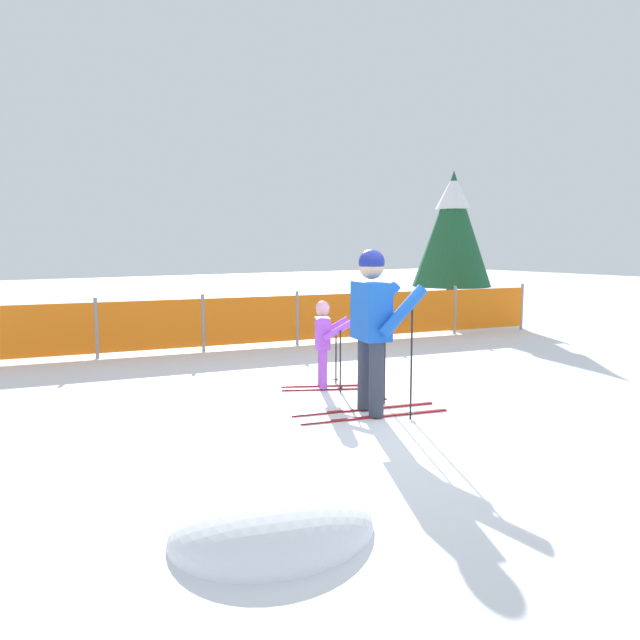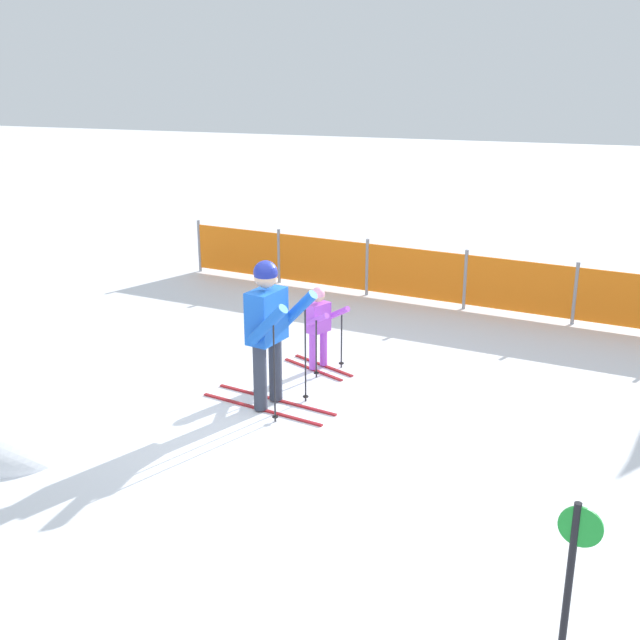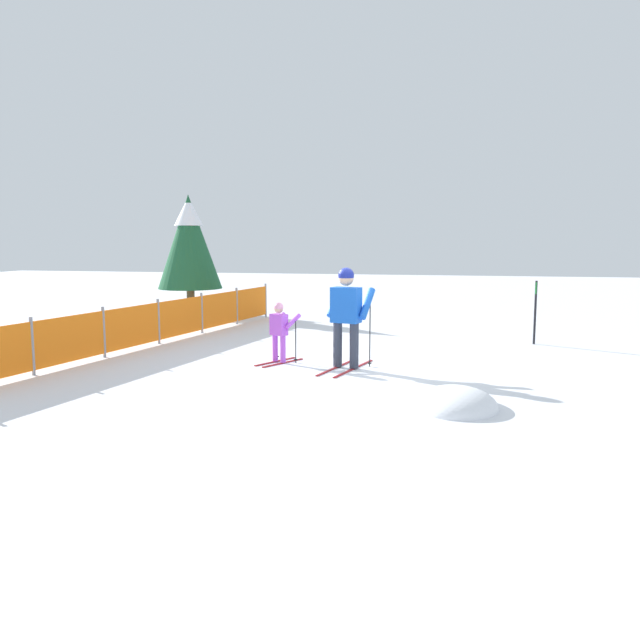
{
  "view_description": "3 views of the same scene",
  "coord_description": "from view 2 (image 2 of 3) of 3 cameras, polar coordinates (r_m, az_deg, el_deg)",
  "views": [
    {
      "loc": [
        -4.3,
        -4.97,
        1.83
      ],
      "look_at": [
        -0.35,
        1.09,
        0.95
      ],
      "focal_mm": 35.0,
      "sensor_mm": 36.0,
      "label": 1
    },
    {
      "loc": [
        2.88,
        -7.91,
        4.04
      ],
      "look_at": [
        0.14,
        1.1,
        0.84
      ],
      "focal_mm": 45.0,
      "sensor_mm": 36.0,
      "label": 2
    },
    {
      "loc": [
        -10.93,
        -1.56,
        2.25
      ],
      "look_at": [
        -0.45,
        0.68,
        0.87
      ],
      "focal_mm": 35.0,
      "sensor_mm": 36.0,
      "label": 3
    }
  ],
  "objects": [
    {
      "name": "ground_plane",
      "position": [
        9.34,
        -2.79,
        -6.88
      ],
      "size": [
        60.0,
        60.0,
        0.0
      ],
      "primitive_type": "plane",
      "color": "white"
    },
    {
      "name": "skier_child",
      "position": [
        10.43,
        -0.05,
        -0.13
      ],
      "size": [
        1.04,
        0.73,
        1.12
      ],
      "rotation": [
        0.0,
        0.0,
        -0.49
      ],
      "color": "maroon",
      "rests_on": "ground_plane"
    },
    {
      "name": "safety_fence",
      "position": [
        13.17,
        10.29,
        2.84
      ],
      "size": [
        10.27,
        1.81,
        0.98
      ],
      "rotation": [
        0.0,
        0.0,
        -0.17
      ],
      "color": "gray",
      "rests_on": "ground_plane"
    },
    {
      "name": "trail_marker",
      "position": [
        5.59,
        17.44,
        -16.94
      ],
      "size": [
        0.28,
        0.07,
        1.38
      ],
      "color": "black",
      "rests_on": "ground_plane"
    },
    {
      "name": "skier_adult",
      "position": [
        9.22,
        -3.69,
        -0.11
      ],
      "size": [
        1.72,
        0.86,
        1.78
      ],
      "rotation": [
        0.0,
        0.0,
        -0.25
      ],
      "color": "maroon",
      "rests_on": "ground_plane"
    },
    {
      "name": "snow_mound",
      "position": [
        9.19,
        -21.35,
        -8.69
      ],
      "size": [
        1.35,
        1.15,
        0.54
      ],
      "primitive_type": "ellipsoid",
      "color": "white",
      "rests_on": "ground_plane"
    }
  ]
}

